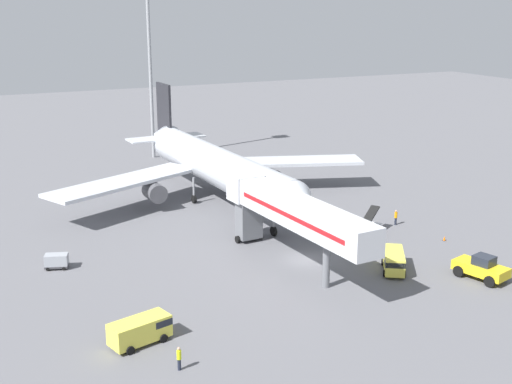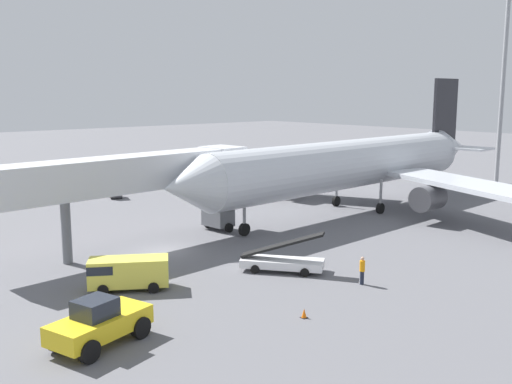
% 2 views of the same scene
% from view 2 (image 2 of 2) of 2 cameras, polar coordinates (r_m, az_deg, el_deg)
% --- Properties ---
extents(ground_plane, '(300.00, 300.00, 0.00)m').
position_cam_2_polar(ground_plane, '(46.54, -9.01, -5.68)').
color(ground_plane, slate).
extents(airplane_at_gate, '(45.33, 47.29, 13.85)m').
position_cam_2_polar(airplane_at_gate, '(61.51, 9.56, 2.72)').
color(airplane_at_gate, silver).
rests_on(airplane_at_gate, ground).
extents(jet_bridge, '(5.01, 23.09, 7.45)m').
position_cam_2_polar(jet_bridge, '(47.09, -11.11, 1.49)').
color(jet_bridge, silver).
rests_on(jet_bridge, ground).
extents(pushback_tug, '(3.68, 5.53, 2.40)m').
position_cam_2_polar(pushback_tug, '(30.29, -14.95, -12.16)').
color(pushback_tug, yellow).
rests_on(pushback_tug, ground).
extents(belt_loader_truck, '(5.69, 4.87, 2.87)m').
position_cam_2_polar(belt_loader_truck, '(40.83, 2.55, -6.67)').
color(belt_loader_truck, white).
rests_on(belt_loader_truck, ground).
extents(service_van_mid_right, '(4.23, 5.14, 2.00)m').
position_cam_2_polar(service_van_mid_right, '(37.89, -12.44, -7.54)').
color(service_van_mid_right, '#E5DB4C').
rests_on(service_van_mid_right, ground).
extents(baggage_cart_near_right, '(2.52, 1.94, 1.50)m').
position_cam_2_polar(baggage_cart_near_right, '(70.55, -13.47, 0.10)').
color(baggage_cart_near_right, '#38383D').
rests_on(baggage_cart_near_right, ground).
extents(ground_crew_worker_midground, '(0.49, 0.49, 1.83)m').
position_cam_2_polar(ground_crew_worker_midground, '(38.62, 10.25, -7.43)').
color(ground_crew_worker_midground, '#1E2333').
rests_on(ground_crew_worker_midground, ground).
extents(safety_cone_alpha, '(0.34, 0.34, 0.53)m').
position_cam_2_polar(safety_cone_alpha, '(32.97, 4.68, -11.63)').
color(safety_cone_alpha, black).
rests_on(safety_cone_alpha, ground).
extents(apron_light_mast, '(2.40, 2.40, 31.60)m').
position_cam_2_polar(apron_light_mast, '(86.24, 23.15, 14.90)').
color(apron_light_mast, '#93969B').
rests_on(apron_light_mast, ground).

